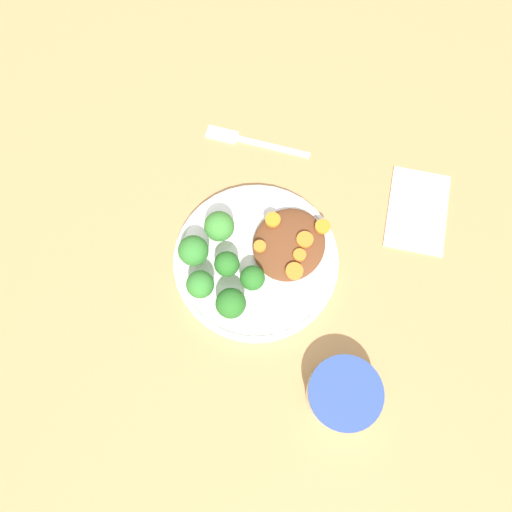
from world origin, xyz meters
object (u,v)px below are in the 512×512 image
at_px(dip_bowl, 344,394).
at_px(napkin, 418,210).
at_px(fork, 247,140).
at_px(plate, 256,260).

xyz_separation_m(dip_bowl, napkin, (0.31, -0.01, -0.02)).
distance_m(dip_bowl, fork, 0.43).
xyz_separation_m(dip_bowl, fork, (0.32, 0.29, -0.02)).
bearing_deg(plate, dip_bowl, -123.93).
relative_size(fork, napkin, 1.12).
distance_m(dip_bowl, napkin, 0.31).
bearing_deg(fork, dip_bowl, 123.52).
height_order(plate, fork, plate).
bearing_deg(dip_bowl, fork, 42.91).
xyz_separation_m(fork, napkin, (-0.00, -0.30, -0.00)).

